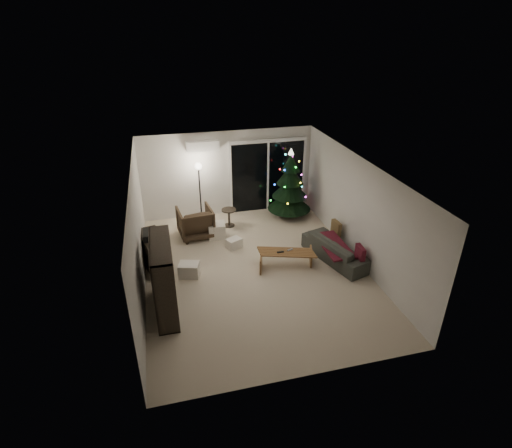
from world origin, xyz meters
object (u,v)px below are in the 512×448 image
at_px(armchair, 195,222).
at_px(christmas_tree, 290,183).
at_px(sofa, 337,249).
at_px(coffee_table, 286,259).
at_px(media_cabinet, 154,252).
at_px(bookshelf, 154,279).

xyz_separation_m(armchair, christmas_tree, (2.84, 0.60, 0.62)).
bearing_deg(sofa, christmas_tree, -9.22).
bearing_deg(coffee_table, media_cabinet, -176.87).
bearing_deg(bookshelf, christmas_tree, 29.29).
height_order(media_cabinet, coffee_table, media_cabinet).
relative_size(media_cabinet, christmas_tree, 0.60).
xyz_separation_m(armchair, coffee_table, (1.89, -2.04, -0.20)).
distance_m(bookshelf, media_cabinet, 1.75).
bearing_deg(christmas_tree, media_cabinet, -154.75).
bearing_deg(armchair, christmas_tree, -174.63).
relative_size(armchair, sofa, 0.48).
bearing_deg(armchair, media_cabinet, 41.99).
relative_size(bookshelf, coffee_table, 1.18).
relative_size(sofa, christmas_tree, 0.91).
xyz_separation_m(bookshelf, media_cabinet, (0.00, 1.70, -0.38)).
bearing_deg(coffee_table, christmas_tree, 88.27).
xyz_separation_m(bookshelf, sofa, (4.30, 0.94, -0.49)).
bearing_deg(coffee_table, bookshelf, -145.21).
relative_size(bookshelf, armchair, 1.69).
height_order(coffee_table, christmas_tree, christmas_tree).
distance_m(media_cabinet, sofa, 4.37).
relative_size(media_cabinet, armchair, 1.36).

